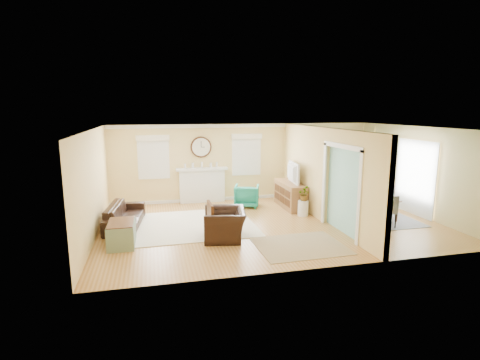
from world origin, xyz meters
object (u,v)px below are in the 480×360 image
(dining_table, at_px, (367,206))
(credenza, at_px, (290,195))
(sofa, at_px, (125,215))
(eames_chair, at_px, (225,224))
(green_chair, at_px, (247,196))

(dining_table, bearing_deg, credenza, 45.68)
(sofa, distance_m, dining_table, 6.87)
(sofa, bearing_deg, dining_table, -88.86)
(eames_chair, xyz_separation_m, credenza, (2.59, 2.44, 0.04))
(sofa, relative_size, eames_chair, 1.85)
(sofa, relative_size, dining_table, 1.18)
(sofa, height_order, eames_chair, eames_chair)
(credenza, bearing_deg, dining_table, -38.73)
(green_chair, bearing_deg, sofa, 36.94)
(sofa, bearing_deg, green_chair, -64.85)
(credenza, xyz_separation_m, dining_table, (1.84, -1.48, -0.09))
(dining_table, bearing_deg, sofa, 79.20)
(green_chair, bearing_deg, credenza, -178.54)
(sofa, relative_size, credenza, 1.27)
(eames_chair, height_order, dining_table, eames_chair)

